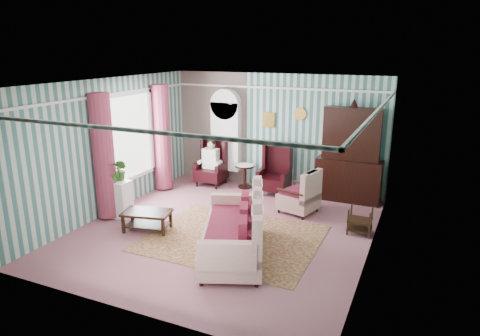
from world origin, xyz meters
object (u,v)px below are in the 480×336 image
at_px(bookcase, 226,141).
at_px(round_side_table, 245,176).
at_px(plant_stand, 118,199).
at_px(coffee_table, 147,221).
at_px(wingback_right, 274,169).
at_px(seated_woman, 211,163).
at_px(sofa, 232,227).
at_px(floral_armchair, 299,189).
at_px(nest_table, 360,221).
at_px(dresser_hutch, 350,152).
at_px(wingback_left, 211,162).

relative_size(bookcase, round_side_table, 3.73).
distance_m(plant_stand, coffee_table, 1.08).
xyz_separation_m(wingback_right, coffee_table, (-1.55, -3.11, -0.42)).
height_order(seated_woman, plant_stand, seated_woman).
relative_size(round_side_table, coffee_table, 0.64).
height_order(bookcase, sofa, bookcase).
bearing_deg(sofa, floral_armchair, -32.57).
height_order(sofa, coffee_table, sofa).
relative_size(bookcase, coffee_table, 2.41).
bearing_deg(plant_stand, sofa, -11.93).
relative_size(wingback_right, seated_woman, 1.06).
distance_m(round_side_table, sofa, 3.77).
distance_m(bookcase, floral_armchair, 2.81).
relative_size(seated_woman, round_side_table, 1.97).
distance_m(sofa, coffee_table, 2.03).
relative_size(seated_woman, nest_table, 2.19).
relative_size(round_side_table, nest_table, 1.11).
xyz_separation_m(dresser_hutch, coffee_table, (-3.30, -3.38, -0.98)).
xyz_separation_m(plant_stand, coffee_table, (1.00, -0.36, -0.20)).
xyz_separation_m(plant_stand, sofa, (2.99, -0.63, 0.14)).
bearing_deg(round_side_table, floral_armchair, -32.09).
xyz_separation_m(dresser_hutch, floral_armchair, (-0.85, -1.22, -0.63)).
height_order(bookcase, plant_stand, bookcase).
bearing_deg(sofa, seated_woman, 11.20).
height_order(round_side_table, floral_armchair, floral_armchair).
xyz_separation_m(bookcase, seated_woman, (-0.25, -0.39, -0.53)).
bearing_deg(nest_table, plant_stand, -166.16).
xyz_separation_m(seated_woman, floral_armchair, (2.65, -0.95, -0.04)).
bearing_deg(plant_stand, floral_armchair, 27.52).
xyz_separation_m(bookcase, nest_table, (3.82, -1.94, -0.85)).
bearing_deg(wingback_right, plant_stand, -132.84).
bearing_deg(wingback_left, floral_armchair, -19.69).
bearing_deg(round_side_table, nest_table, -28.20).
xyz_separation_m(wingback_right, plant_stand, (-2.55, -2.75, -0.22)).
bearing_deg(dresser_hutch, wingback_left, -175.59).
xyz_separation_m(dresser_hutch, round_side_table, (-2.60, -0.12, -0.88)).
xyz_separation_m(wingback_right, seated_woman, (-1.75, 0.00, -0.04)).
bearing_deg(floral_armchair, coffee_table, 146.95).
xyz_separation_m(wingback_left, sofa, (2.19, -3.38, -0.08)).
bearing_deg(wingback_left, dresser_hutch, 4.41).
bearing_deg(floral_armchair, seated_woman, 85.86).
height_order(bookcase, coffee_table, bookcase).
distance_m(round_side_table, floral_armchair, 2.09).
distance_m(seated_woman, round_side_table, 0.96).
distance_m(plant_stand, sofa, 3.06).
height_order(dresser_hutch, wingback_left, dresser_hutch).
bearing_deg(seated_woman, dresser_hutch, 4.41).
bearing_deg(dresser_hutch, plant_stand, -144.92).
bearing_deg(floral_armchair, dresser_hutch, -19.18).
relative_size(seated_woman, plant_stand, 1.47).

